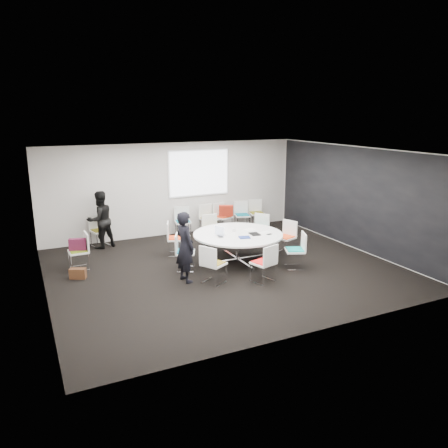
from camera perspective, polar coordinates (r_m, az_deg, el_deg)
name	(u,v)px	position (r m, az deg, el deg)	size (l,w,h in m)	color
room_shell	(227,212)	(10.26, 0.43, 1.60)	(8.08, 7.08, 2.88)	black
conference_table	(238,241)	(10.97, 1.83, -2.19)	(2.24, 2.24, 0.73)	silver
projection_screen	(199,173)	(13.58, -3.27, 6.66)	(1.90, 0.03, 1.35)	white
chair_ring_a	(285,244)	(11.76, 7.98, -2.54)	(0.58, 0.59, 0.88)	silver
chair_ring_b	(259,236)	(12.41, 4.57, -1.54)	(0.63, 0.63, 0.88)	silver
chair_ring_c	(212,237)	(12.29, -1.55, -1.65)	(0.46, 0.45, 0.88)	silver
chair_ring_d	(176,245)	(11.61, -6.31, -2.71)	(0.58, 0.59, 0.88)	silver
chair_ring_e	(185,259)	(10.49, -5.13, -4.56)	(0.60, 0.60, 0.88)	silver
chair_ring_f	(213,271)	(9.66, -1.41, -6.19)	(0.62, 0.62, 0.88)	silver
chair_ring_g	(264,270)	(9.76, 5.20, -6.03)	(0.57, 0.56, 0.88)	silver
chair_ring_h	(295,257)	(10.71, 9.27, -4.28)	(0.59, 0.60, 0.88)	silver
chair_back_a	(183,227)	(13.34, -5.38, -0.42)	(0.54, 0.53, 0.88)	silver
chair_back_b	(209,224)	(13.65, -2.04, -0.02)	(0.52, 0.51, 0.88)	silver
chair_back_c	(223,222)	(13.87, -0.16, 0.22)	(0.56, 0.56, 0.88)	silver
chair_back_d	(242,220)	(14.13, 2.38, 0.48)	(0.56, 0.55, 0.88)	silver
chair_back_e	(257,218)	(14.43, 4.27, 0.74)	(0.55, 0.54, 0.88)	silver
chair_spare_left	(80,258)	(11.06, -18.34, -4.24)	(0.46, 0.48, 0.88)	silver
chair_person_back	(100,236)	(12.78, -15.85, -1.58)	(0.56, 0.56, 0.88)	silver
person_main	(185,247)	(9.65, -5.12, -3.00)	(0.58, 0.38, 1.59)	black
person_back	(100,220)	(12.49, -15.87, 0.54)	(0.78, 0.60, 1.60)	black
laptop	(222,235)	(10.70, -0.28, -1.50)	(0.31, 0.20, 0.02)	#333338
laptop_lid	(219,231)	(10.66, -0.61, -0.90)	(0.30, 0.02, 0.22)	silver
notebook_black	(255,234)	(10.86, 4.03, -1.31)	(0.22, 0.30, 0.02)	black
tablet_folio	(244,237)	(10.55, 2.69, -1.75)	(0.26, 0.20, 0.03)	navy
papers_right	(250,229)	(11.31, 3.37, -0.70)	(0.30, 0.21, 0.00)	white
papers_front	(265,232)	(11.05, 5.44, -1.11)	(0.30, 0.21, 0.00)	silver
cup	(234,230)	(11.07, 1.32, -0.77)	(0.08, 0.08, 0.09)	white
phone	(269,234)	(10.89, 5.94, -1.34)	(0.14, 0.07, 0.01)	black
maroon_bag	(78,244)	(10.96, -18.56, -2.54)	(0.40, 0.14, 0.28)	#541630
brown_bag	(78,273)	(10.51, -18.55, -6.15)	(0.36, 0.16, 0.24)	#462816
red_jacket	(226,211)	(13.58, 0.26, 1.75)	(0.44, 0.10, 0.35)	#A02413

